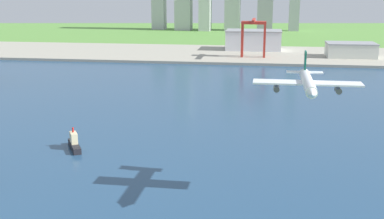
{
  "coord_description": "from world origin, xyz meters",
  "views": [
    {
      "loc": [
        12.66,
        -27.09,
        68.41
      ],
      "look_at": [
        -17.85,
        174.28,
        18.15
      ],
      "focal_mm": 45.93,
      "sensor_mm": 36.0,
      "label": 1
    }
  ],
  "objects_px": {
    "port_crane_red": "(254,30)",
    "warehouse_main": "(254,40)",
    "warehouse_annex": "(351,50)",
    "airplane_landing": "(308,83)",
    "tugboat_small": "(74,143)"
  },
  "relations": [
    {
      "from": "tugboat_small",
      "to": "port_crane_red",
      "type": "xyz_separation_m",
      "value": [
        68.66,
        292.64,
        26.84
      ]
    },
    {
      "from": "airplane_landing",
      "to": "warehouse_main",
      "type": "bearing_deg",
      "value": 93.98
    },
    {
      "from": "port_crane_red",
      "to": "warehouse_annex",
      "type": "distance_m",
      "value": 98.91
    },
    {
      "from": "tugboat_small",
      "to": "port_crane_red",
      "type": "relative_size",
      "value": 0.42
    },
    {
      "from": "port_crane_red",
      "to": "warehouse_main",
      "type": "height_order",
      "value": "port_crane_red"
    },
    {
      "from": "tugboat_small",
      "to": "warehouse_main",
      "type": "xyz_separation_m",
      "value": [
        67.27,
        355.75,
        10.49
      ]
    },
    {
      "from": "tugboat_small",
      "to": "warehouse_main",
      "type": "bearing_deg",
      "value": 79.29
    },
    {
      "from": "warehouse_annex",
      "to": "warehouse_main",
      "type": "bearing_deg",
      "value": 154.11
    },
    {
      "from": "airplane_landing",
      "to": "port_crane_red",
      "type": "relative_size",
      "value": 0.94
    },
    {
      "from": "tugboat_small",
      "to": "warehouse_annex",
      "type": "distance_m",
      "value": 349.71
    },
    {
      "from": "airplane_landing",
      "to": "tugboat_small",
      "type": "bearing_deg",
      "value": 157.47
    },
    {
      "from": "port_crane_red",
      "to": "tugboat_small",
      "type": "bearing_deg",
      "value": -103.2
    },
    {
      "from": "tugboat_small",
      "to": "warehouse_annex",
      "type": "xyz_separation_m",
      "value": [
        164.18,
        308.7,
        6.85
      ]
    },
    {
      "from": "port_crane_red",
      "to": "warehouse_annex",
      "type": "xyz_separation_m",
      "value": [
        95.53,
        16.07,
        -19.99
      ]
    },
    {
      "from": "warehouse_annex",
      "to": "airplane_landing",
      "type": "bearing_deg",
      "value": -101.28
    }
  ]
}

